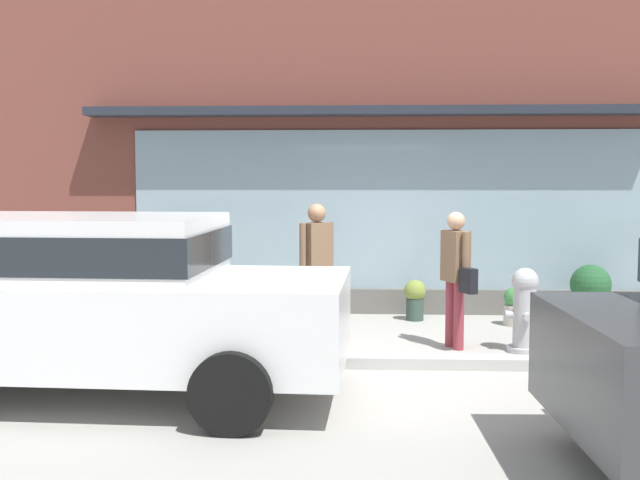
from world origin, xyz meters
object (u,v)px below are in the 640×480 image
pedestrian_with_handbag (456,270)px  potted_plant_trailing_edge (21,301)px  potted_plant_doorstep (415,298)px  potted_plant_window_center (179,282)px  pedestrian_passerby (317,260)px  fire_hydrant (525,309)px  potted_plant_window_right (102,299)px  potted_plant_low_front (515,306)px  potted_plant_by_entrance (590,291)px  parked_car_white (95,294)px

pedestrian_with_handbag → potted_plant_trailing_edge: (-5.75, 1.43, -0.65)m
potted_plant_doorstep → potted_plant_window_center: potted_plant_window_center is taller
pedestrian_with_handbag → pedestrian_passerby: pedestrian_passerby is taller
fire_hydrant → pedestrian_with_handbag: 0.87m
potted_plant_window_right → potted_plant_low_front: size_ratio=1.06×
fire_hydrant → pedestrian_with_handbag: pedestrian_with_handbag is taller
potted_plant_window_right → potted_plant_doorstep: bearing=1.5°
potted_plant_doorstep → potted_plant_window_center: bearing=-175.1°
potted_plant_by_entrance → potted_plant_trailing_edge: bearing=-177.7°
pedestrian_with_handbag → potted_plant_window_center: bearing=-136.3°
potted_plant_by_entrance → potted_plant_window_right: (-6.72, -0.13, -0.14)m
parked_car_white → potted_plant_doorstep: (3.13, 3.80, -0.61)m
fire_hydrant → pedestrian_passerby: pedestrian_passerby is taller
pedestrian_passerby → potted_plant_by_entrance: bearing=-22.4°
parked_car_white → potted_plant_doorstep: parked_car_white is taller
potted_plant_window_center → pedestrian_passerby: bearing=-28.9°
pedestrian_with_handbag → potted_plant_doorstep: (-0.34, 1.73, -0.60)m
potted_plant_window_right → pedestrian_passerby: bearing=-21.9°
potted_plant_trailing_edge → potted_plant_doorstep: bearing=3.2°
fire_hydrant → parked_car_white: bearing=-155.4°
parked_car_white → potted_plant_doorstep: 4.96m
pedestrian_with_handbag → parked_car_white: size_ratio=0.36×
potted_plant_by_entrance → potted_plant_window_center: bearing=-177.1°
pedestrian_with_handbag → potted_plant_trailing_edge: bearing=-128.1°
potted_plant_by_entrance → pedestrian_with_handbag: bearing=-139.6°
parked_car_white → potted_plant_low_front: parked_car_white is taller
potted_plant_by_entrance → potted_plant_window_right: size_ratio=1.44×
parked_car_white → potted_plant_window_center: (-0.09, 3.52, -0.38)m
potted_plant_by_entrance → potted_plant_trailing_edge: potted_plant_by_entrance is taller
potted_plant_window_right → potted_plant_low_front: (5.64, -0.18, -0.02)m
pedestrian_with_handbag → potted_plant_low_front: (0.96, 1.43, -0.66)m
potted_plant_doorstep → potted_plant_window_right: bearing=-178.5°
fire_hydrant → pedestrian_with_handbag: (-0.75, 0.13, 0.42)m
pedestrian_with_handbag → potted_plant_doorstep: size_ratio=2.81×
potted_plant_window_right → potted_plant_low_front: 5.64m
parked_car_white → potted_plant_trailing_edge: size_ratio=8.35×
pedestrian_with_handbag → potted_plant_low_front: 1.85m
fire_hydrant → pedestrian_passerby: (-2.37, 0.51, 0.48)m
fire_hydrant → parked_car_white: size_ratio=0.22×
potted_plant_window_center → potted_plant_low_front: size_ratio=2.21×
potted_plant_low_front → parked_car_white: bearing=-141.7°
fire_hydrant → potted_plant_trailing_edge: size_ratio=1.82×
potted_plant_by_entrance → potted_plant_trailing_edge: size_ratio=1.49×
potted_plant_by_entrance → potted_plant_low_front: (-1.08, -0.31, -0.16)m
potted_plant_by_entrance → potted_plant_window_center: potted_plant_window_center is taller
potted_plant_doorstep → potted_plant_low_front: size_ratio=1.08×
pedestrian_passerby → potted_plant_trailing_edge: size_ratio=3.14×
potted_plant_by_entrance → pedestrian_passerby: bearing=-159.7°
fire_hydrant → potted_plant_trailing_edge: bearing=166.5°
potted_plant_trailing_edge → potted_plant_window_center: size_ratio=0.46×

